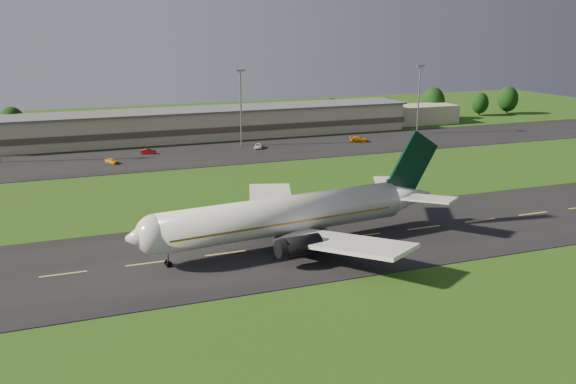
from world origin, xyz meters
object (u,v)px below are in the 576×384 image
object	(u,v)px
light_mast_east	(419,91)
service_vehicle_b	(148,151)
service_vehicle_d	(359,139)
service_vehicle_c	(259,146)
service_vehicle_a	(112,161)
airliner	(288,215)
light_mast_centre	(241,99)
terminal	(230,123)

from	to	relation	value
light_mast_east	service_vehicle_b	xyz separation A→B (m)	(-80.42, -2.76, -12.01)
service_vehicle_d	service_vehicle_c	bearing A→B (deg)	119.53
service_vehicle_a	service_vehicle_c	xyz separation A→B (m)	(38.24, 5.63, -0.01)
light_mast_east	airliner	bearing A→B (deg)	-132.16
airliner	service_vehicle_b	xyz separation A→B (m)	(-8.08, 77.14, -3.93)
service_vehicle_b	service_vehicle_c	size ratio (longest dim) A/B	0.85
light_mast_centre	service_vehicle_b	bearing A→B (deg)	-173.80
airliner	service_vehicle_c	world-z (taller)	airliner
terminal	service_vehicle_c	bearing A→B (deg)	-85.95
service_vehicle_c	service_vehicle_d	distance (m)	29.34
service_vehicle_b	service_vehicle_d	bearing A→B (deg)	-73.71
airliner	service_vehicle_b	world-z (taller)	airliner
service_vehicle_a	service_vehicle_d	xyz separation A→B (m)	(67.57, 5.06, 0.11)
light_mast_east	service_vehicle_c	bearing A→B (deg)	-173.77
terminal	airliner	bearing A→B (deg)	-101.04
airliner	light_mast_centre	distance (m)	82.16
light_mast_east	service_vehicle_d	bearing A→B (deg)	-164.61
airliner	light_mast_east	bearing A→B (deg)	41.26
airliner	terminal	world-z (taller)	airliner
airliner	service_vehicle_c	size ratio (longest dim) A/B	11.43
airliner	service_vehicle_c	distance (m)	77.04
light_mast_east	service_vehicle_c	distance (m)	53.72
terminal	service_vehicle_c	size ratio (longest dim) A/B	32.35
airliner	service_vehicle_a	bearing A→B (deg)	98.08
service_vehicle_a	service_vehicle_b	world-z (taller)	service_vehicle_a
light_mast_east	service_vehicle_c	xyz separation A→B (m)	(-52.05, -5.68, -12.02)
service_vehicle_a	service_vehicle_c	distance (m)	38.65
light_mast_east	light_mast_centre	bearing A→B (deg)	180.00
light_mast_east	service_vehicle_b	distance (m)	81.36
service_vehicle_b	service_vehicle_c	world-z (taller)	service_vehicle_b
terminal	service_vehicle_c	world-z (taller)	terminal
terminal	service_vehicle_c	distance (m)	22.16
service_vehicle_b	terminal	bearing A→B (deg)	-35.02
airliner	light_mast_centre	xyz separation A→B (m)	(17.34, 79.90, 8.08)
service_vehicle_d	light_mast_centre	bearing A→B (deg)	109.68
service_vehicle_b	service_vehicle_d	world-z (taller)	service_vehicle_d
light_mast_centre	service_vehicle_b	size ratio (longest dim) A/B	5.32
terminal	service_vehicle_d	distance (m)	38.30
light_mast_east	service_vehicle_c	size ratio (longest dim) A/B	4.54
light_mast_east	service_vehicle_d	xyz separation A→B (m)	(-22.72, -6.25, -11.89)
airliner	light_mast_centre	bearing A→B (deg)	71.17
service_vehicle_b	service_vehicle_d	xyz separation A→B (m)	(57.70, -3.49, 0.12)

